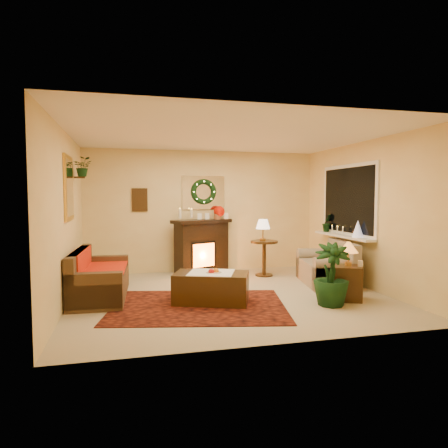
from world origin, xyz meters
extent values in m
plane|color=beige|center=(0.00, 0.00, 0.00)|extent=(5.00, 5.00, 0.00)
plane|color=white|center=(0.00, 0.00, 2.60)|extent=(5.00, 5.00, 0.00)
plane|color=#EFD88C|center=(0.00, 2.25, 1.30)|extent=(5.00, 5.00, 0.00)
plane|color=#EFD88C|center=(0.00, -2.25, 1.30)|extent=(5.00, 5.00, 0.00)
plane|color=#EFD88C|center=(-2.50, 0.00, 1.30)|extent=(4.50, 4.50, 0.00)
plane|color=#EFD88C|center=(2.50, 0.00, 1.30)|extent=(4.50, 4.50, 0.00)
cube|color=#440E08|center=(-0.60, -0.55, 0.01)|extent=(2.86, 2.38, 0.01)
cube|color=brown|center=(-2.04, 0.35, 0.43)|extent=(0.88, 1.83, 0.77)
cube|color=red|center=(-2.06, 0.51, 0.46)|extent=(0.83, 1.35, 0.02)
cube|color=black|center=(-0.08, 2.04, 0.55)|extent=(1.21, 0.81, 1.06)
sphere|color=#BF1000|center=(0.30, 2.03, 1.30)|extent=(0.23, 0.23, 0.23)
cylinder|color=white|center=(-0.54, 2.03, 1.26)|extent=(0.07, 0.07, 0.20)
cylinder|color=beige|center=(-0.29, 2.06, 1.26)|extent=(0.06, 0.06, 0.18)
cube|color=white|center=(0.00, 2.23, 1.70)|extent=(0.92, 0.02, 0.72)
torus|color=#194719|center=(0.00, 2.19, 1.72)|extent=(0.55, 0.11, 0.55)
cube|color=#381E11|center=(-1.35, 2.23, 1.55)|extent=(0.32, 0.03, 0.48)
cube|color=gold|center=(-2.48, 0.30, 1.75)|extent=(0.03, 0.84, 1.00)
imported|color=#194719|center=(-2.34, 1.05, 1.97)|extent=(0.33, 0.28, 0.36)
cube|color=tan|center=(1.96, 0.39, 0.42)|extent=(1.02, 1.49, 0.79)
cube|color=white|center=(2.48, 0.55, 1.55)|extent=(0.03, 1.86, 1.36)
cube|color=black|center=(2.47, 0.55, 1.55)|extent=(0.02, 1.70, 1.22)
cube|color=white|center=(2.38, 0.55, 0.87)|extent=(0.22, 1.86, 0.04)
cone|color=silver|center=(2.40, 0.08, 1.04)|extent=(0.21, 0.21, 0.31)
imported|color=black|center=(2.42, 1.23, 1.08)|extent=(0.27, 0.22, 0.49)
cylinder|color=#482212|center=(1.09, 1.38, 0.33)|extent=(0.57, 0.57, 0.72)
cone|color=beige|center=(1.06, 1.36, 0.88)|extent=(0.29, 0.29, 0.45)
cube|color=black|center=(1.71, -0.71, 0.27)|extent=(0.57, 0.57, 0.54)
cone|color=orange|center=(1.75, -0.71, 0.74)|extent=(0.30, 0.30, 0.43)
cube|color=#4F361D|center=(-0.39, -0.41, 0.21)|extent=(1.25, 0.96, 0.46)
cylinder|color=silver|center=(-0.35, -0.45, 0.45)|extent=(0.24, 0.24, 0.06)
imported|color=black|center=(1.32, -0.96, 0.45)|extent=(1.89, 1.89, 2.80)
camera|label=1|loc=(-1.61, -6.27, 1.63)|focal=32.00mm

